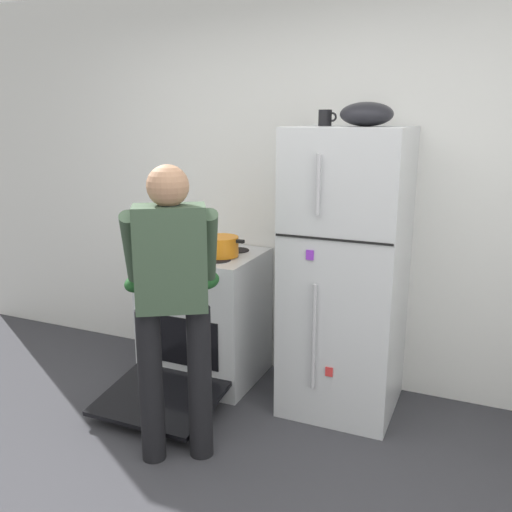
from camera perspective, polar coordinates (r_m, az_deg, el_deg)
kitchen_wall_back at (r=3.83m, az=4.91°, el=7.10°), size 6.00×0.10×2.70m
refrigerator at (r=3.45m, az=9.29°, el=-1.75°), size 0.68×0.72×1.77m
stove_range at (r=3.93m, az=-5.37°, el=-6.33°), size 0.76×1.22×0.92m
person_cook at (r=2.89m, az=-8.67°, el=-3.51°), size 0.64×0.66×1.60m
red_pot at (r=3.67m, az=-3.61°, el=1.02°), size 0.33×0.23×0.13m
coffee_mug at (r=3.42m, az=7.19°, el=13.99°), size 0.11×0.08×0.10m
mixing_bowl at (r=3.30m, az=11.36°, el=14.17°), size 0.30×0.30×0.14m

